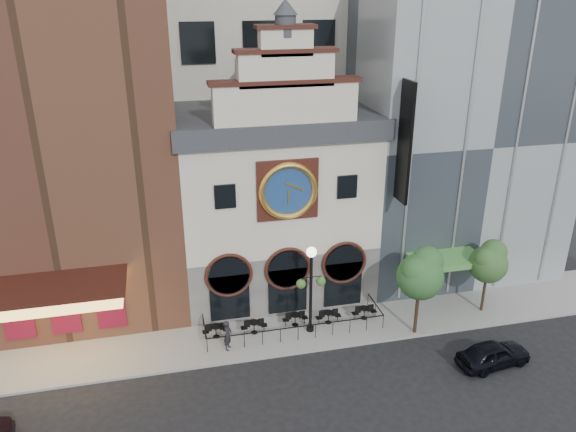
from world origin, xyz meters
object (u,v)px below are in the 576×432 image
at_px(car_right, 493,354).
at_px(bistro_2, 295,319).
at_px(pedestrian, 228,335).
at_px(bistro_3, 328,316).
at_px(bistro_0, 216,330).
at_px(lamppost, 311,280).
at_px(bistro_1, 254,326).
at_px(tree_left, 421,273).
at_px(tree_right, 489,261).
at_px(bistro_4, 364,312).

bearing_deg(car_right, bistro_2, 50.56).
xyz_separation_m(bistro_2, pedestrian, (-4.30, -1.47, 0.45)).
bearing_deg(pedestrian, bistro_3, -54.01).
xyz_separation_m(bistro_0, lamppost, (5.59, -0.61, 2.97)).
bearing_deg(bistro_0, bistro_1, -2.42).
height_order(tree_left, tree_right, tree_left).
bearing_deg(bistro_3, bistro_0, 179.36).
bearing_deg(tree_left, bistro_1, 167.74).
height_order(car_right, tree_right, tree_right).
height_order(bistro_1, tree_right, tree_right).
height_order(bistro_1, bistro_4, same).
bearing_deg(bistro_3, bistro_2, 173.67).
xyz_separation_m(car_right, pedestrian, (-14.02, 4.57, 0.35)).
distance_m(bistro_4, tree_left, 4.77).
xyz_separation_m(bistro_1, tree_left, (9.45, -2.05, 3.52)).
relative_size(lamppost, tree_right, 1.17).
xyz_separation_m(bistro_0, bistro_2, (4.85, 0.15, 0.00)).
bearing_deg(bistro_2, bistro_0, -178.23).
xyz_separation_m(bistro_2, bistro_3, (2.04, -0.23, 0.00)).
height_order(bistro_2, car_right, car_right).
height_order(pedestrian, lamppost, lamppost).
bearing_deg(bistro_3, car_right, -37.11).
bearing_deg(bistro_0, tree_left, -10.40).
height_order(bistro_3, tree_right, tree_right).
bearing_deg(tree_left, bistro_4, 140.87).
height_order(bistro_2, lamppost, lamppost).
distance_m(bistro_1, lamppost, 4.49).
bearing_deg(lamppost, bistro_2, 132.89).
distance_m(bistro_1, pedestrian, 2.15).
bearing_deg(bistro_2, bistro_4, -3.45).
relative_size(bistro_3, tree_left, 0.29).
relative_size(bistro_0, lamppost, 0.28).
relative_size(bistro_2, bistro_4, 1.00).
height_order(bistro_2, pedestrian, pedestrian).
relative_size(bistro_1, bistro_2, 1.00).
bearing_deg(car_right, lamppost, 51.95).
relative_size(pedestrian, tree_right, 0.39).
bearing_deg(bistro_1, bistro_2, 5.42).
distance_m(bistro_4, car_right, 7.88).
bearing_deg(car_right, bistro_4, 35.28).
xyz_separation_m(bistro_0, tree_left, (11.71, -2.15, 3.52)).
xyz_separation_m(bistro_4, lamppost, (-3.62, -0.50, 2.97)).
bearing_deg(bistro_2, car_right, -31.84).
distance_m(bistro_1, bistro_4, 6.95).
xyz_separation_m(tree_left, tree_right, (5.22, 1.30, -0.50)).
bearing_deg(tree_left, bistro_2, 161.48).
xyz_separation_m(bistro_3, tree_right, (10.04, -0.77, 3.02)).
bearing_deg(bistro_4, bistro_2, 176.55).
bearing_deg(bistro_4, pedestrian, -172.07).
xyz_separation_m(bistro_1, bistro_3, (4.63, 0.02, 0.00)).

